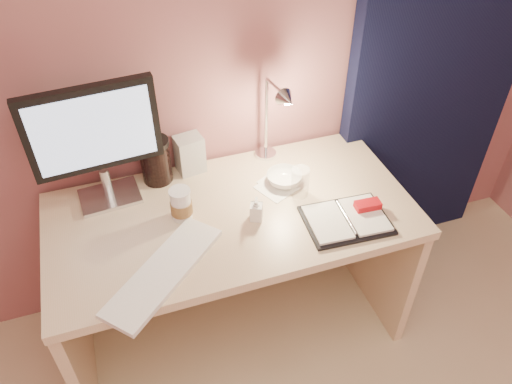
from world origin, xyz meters
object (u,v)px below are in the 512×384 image
object	(u,v)px
bowl	(284,179)
planner	(348,218)
monitor	(95,136)
clear_cup	(300,182)
lotion_bottle	(256,209)
keyboard	(164,271)
desk	(229,240)
product_box	(190,154)
coffee_cup	(181,205)
desk_lamp	(271,119)
dark_jar	(156,162)

from	to	relation	value
bowl	planner	bearing A→B (deg)	-62.70
monitor	clear_cup	bearing A→B (deg)	-21.53
clear_cup	bowl	xyz separation A→B (m)	(-0.03, 0.08, -0.04)
clear_cup	lotion_bottle	distance (m)	0.22
monitor	keyboard	bearing A→B (deg)	-78.51
bowl	desk	bearing A→B (deg)	-174.27
monitor	product_box	size ratio (longest dim) A/B	3.03
coffee_cup	product_box	xyz separation A→B (m)	(0.10, 0.27, 0.02)
keyboard	lotion_bottle	xyz separation A→B (m)	(0.38, 0.15, 0.04)
planner	desk_lamp	size ratio (longest dim) A/B	0.82
dark_jar	desk	bearing A→B (deg)	-43.10
product_box	desk_lamp	world-z (taller)	desk_lamp
planner	dark_jar	size ratio (longest dim) A/B	1.89
bowl	product_box	distance (m)	0.40
clear_cup	dark_jar	xyz separation A→B (m)	(-0.52, 0.27, 0.02)
planner	coffee_cup	size ratio (longest dim) A/B	2.45
bowl	keyboard	bearing A→B (deg)	-150.33
monitor	keyboard	size ratio (longest dim) A/B	1.00
clear_cup	dark_jar	bearing A→B (deg)	151.94
coffee_cup	lotion_bottle	size ratio (longest dim) A/B	1.30
desk_lamp	clear_cup	bearing A→B (deg)	-82.35
keyboard	bowl	world-z (taller)	bowl
planner	bowl	xyz separation A→B (m)	(-0.15, 0.28, 0.01)
dark_jar	desk_lamp	xyz separation A→B (m)	(0.46, -0.08, 0.16)
planner	coffee_cup	xyz separation A→B (m)	(-0.58, 0.22, 0.05)
monitor	keyboard	xyz separation A→B (m)	(0.13, -0.45, -0.29)
lotion_bottle	dark_jar	distance (m)	0.47
bowl	desk_lamp	bearing A→B (deg)	101.68
planner	dark_jar	world-z (taller)	dark_jar
product_box	planner	bearing A→B (deg)	-54.68
monitor	planner	world-z (taller)	monitor
planner	lotion_bottle	world-z (taller)	lotion_bottle
keyboard	coffee_cup	world-z (taller)	coffee_cup
clear_cup	dark_jar	size ratio (longest dim) A/B	0.72
bowl	lotion_bottle	world-z (taller)	lotion_bottle
dark_jar	lotion_bottle	bearing A→B (deg)	-49.04
clear_cup	keyboard	bearing A→B (deg)	-158.48
keyboard	lotion_bottle	world-z (taller)	lotion_bottle
desk	bowl	distance (m)	0.36
monitor	clear_cup	distance (m)	0.79
bowl	product_box	world-z (taller)	product_box
keyboard	planner	bearing A→B (deg)	-39.67
bowl	monitor	bearing A→B (deg)	169.10
lotion_bottle	clear_cup	bearing A→B (deg)	20.83
bowl	lotion_bottle	bearing A→B (deg)	-136.99
planner	product_box	bearing A→B (deg)	138.31
desk	coffee_cup	xyz separation A→B (m)	(-0.18, -0.04, 0.29)
monitor	coffee_cup	world-z (taller)	monitor
keyboard	lotion_bottle	bearing A→B (deg)	-20.34
coffee_cup	monitor	bearing A→B (deg)	141.38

